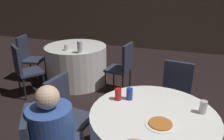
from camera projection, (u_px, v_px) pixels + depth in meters
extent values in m
cube|color=#7A6B5B|center=(181.00, 3.00, 6.12)|extent=(16.00, 0.06, 2.80)
cylinder|color=white|center=(77.00, 64.00, 4.36)|extent=(1.19, 1.19, 0.76)
cube|color=#2D3347|center=(29.00, 140.00, 1.76)|extent=(0.25, 0.34, 0.47)
cube|color=#2D3347|center=(173.00, 101.00, 2.86)|extent=(0.46, 0.46, 0.04)
cube|color=#2D3347|center=(178.00, 79.00, 2.92)|extent=(0.38, 0.11, 0.47)
cylinder|color=black|center=(181.00, 126.00, 2.73)|extent=(0.03, 0.03, 0.41)
cylinder|color=black|center=(155.00, 119.00, 2.88)|extent=(0.03, 0.03, 0.41)
cylinder|color=black|center=(186.00, 113.00, 3.01)|extent=(0.03, 0.03, 0.41)
cylinder|color=black|center=(162.00, 107.00, 3.16)|extent=(0.03, 0.03, 0.41)
cube|color=#2D3347|center=(73.00, 120.00, 2.47)|extent=(0.44, 0.44, 0.04)
cube|color=#2D3347|center=(58.00, 97.00, 2.45)|extent=(0.09, 0.38, 0.47)
cylinder|color=black|center=(94.00, 132.00, 2.63)|extent=(0.03, 0.03, 0.41)
cylinder|color=black|center=(70.00, 125.00, 2.76)|extent=(0.03, 0.03, 0.41)
cube|color=#2D3347|center=(118.00, 69.00, 3.96)|extent=(0.45, 0.45, 0.04)
cube|color=#2D3347|center=(128.00, 57.00, 3.79)|extent=(0.10, 0.38, 0.47)
cylinder|color=black|center=(106.00, 82.00, 3.97)|extent=(0.03, 0.03, 0.41)
cylinder|color=black|center=(114.00, 76.00, 4.25)|extent=(0.03, 0.03, 0.41)
cylinder|color=black|center=(123.00, 86.00, 3.82)|extent=(0.03, 0.03, 0.41)
cylinder|color=black|center=(130.00, 79.00, 4.11)|extent=(0.03, 0.03, 0.41)
cube|color=#2D3347|center=(30.00, 72.00, 3.84)|extent=(0.56, 0.56, 0.04)
cube|color=#2D3347|center=(17.00, 60.00, 3.65)|extent=(0.34, 0.26, 0.47)
cylinder|color=black|center=(38.00, 78.00, 4.14)|extent=(0.03, 0.03, 0.41)
cylinder|color=black|center=(44.00, 84.00, 3.88)|extent=(0.03, 0.03, 0.41)
cylinder|color=black|center=(19.00, 83.00, 3.95)|extent=(0.03, 0.03, 0.41)
cylinder|color=black|center=(25.00, 89.00, 3.70)|extent=(0.03, 0.03, 0.41)
cube|color=#2D3347|center=(33.00, 60.00, 4.45)|extent=(0.47, 0.47, 0.04)
cube|color=#2D3347|center=(23.00, 48.00, 4.38)|extent=(0.12, 0.38, 0.47)
cylinder|color=black|center=(46.00, 68.00, 4.67)|extent=(0.03, 0.03, 0.41)
cylinder|color=black|center=(39.00, 74.00, 4.35)|extent=(0.03, 0.03, 0.41)
cylinder|color=black|center=(31.00, 67.00, 4.71)|extent=(0.03, 0.03, 0.41)
cylinder|color=black|center=(23.00, 73.00, 4.39)|extent=(0.03, 0.03, 0.41)
cylinder|color=#33519E|center=(52.00, 134.00, 1.80)|extent=(0.36, 0.36, 0.50)
sphere|color=#DBB293|center=(47.00, 97.00, 1.67)|extent=(0.19, 0.19, 0.19)
cylinder|color=white|center=(160.00, 124.00, 1.83)|extent=(0.26, 0.26, 0.01)
cylinder|color=#BC6628|center=(160.00, 123.00, 1.83)|extent=(0.20, 0.20, 0.01)
cylinder|color=#1E38A5|center=(129.00, 94.00, 2.22)|extent=(0.07, 0.07, 0.12)
cylinder|color=silver|center=(203.00, 107.00, 1.98)|extent=(0.07, 0.07, 0.12)
cylinder|color=red|center=(118.00, 94.00, 2.21)|extent=(0.07, 0.07, 0.12)
cylinder|color=white|center=(80.00, 47.00, 3.74)|extent=(0.09, 0.09, 0.21)
cylinder|color=silver|center=(67.00, 48.00, 3.91)|extent=(0.08, 0.08, 0.10)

